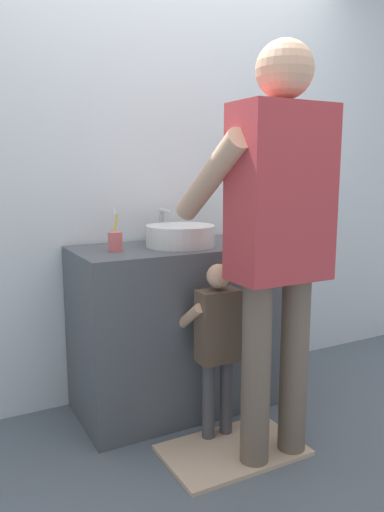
{
  "coord_description": "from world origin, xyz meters",
  "views": [
    {
      "loc": [
        -1.16,
        -2.02,
        1.29
      ],
      "look_at": [
        0.0,
        0.15,
        0.86
      ],
      "focal_mm": 34.81,
      "sensor_mm": 36.0,
      "label": 1
    }
  ],
  "objects": [
    {
      "name": "soap_bottle",
      "position": [
        0.38,
        0.31,
        0.96
      ],
      "size": [
        0.06,
        0.06,
        0.17
      ],
      "color": "gold",
      "rests_on": "vanity_cabinet"
    },
    {
      "name": "sink_basin",
      "position": [
        0.0,
        0.28,
        0.95
      ],
      "size": [
        0.36,
        0.36,
        0.11
      ],
      "color": "silver",
      "rests_on": "vanity_cabinet"
    },
    {
      "name": "child_toddler",
      "position": [
        0.0,
        -0.1,
        0.52
      ],
      "size": [
        0.27,
        0.27,
        0.86
      ],
      "color": "#47474C",
      "rests_on": "ground"
    },
    {
      "name": "ground_plane",
      "position": [
        0.0,
        0.0,
        0.0
      ],
      "size": [
        14.0,
        14.0,
        0.0
      ],
      "primitive_type": "plane",
      "color": "slate"
    },
    {
      "name": "vanity_cabinet",
      "position": [
        0.0,
        0.3,
        0.45
      ],
      "size": [
        1.1,
        0.54,
        0.89
      ],
      "primitive_type": "cube",
      "color": "#4C5156",
      "rests_on": "ground"
    },
    {
      "name": "faucet",
      "position": [
        0.0,
        0.5,
        0.98
      ],
      "size": [
        0.18,
        0.14,
        0.18
      ],
      "color": "#B7BABF",
      "rests_on": "vanity_cabinet"
    },
    {
      "name": "toothbrush_cup",
      "position": [
        -0.36,
        0.29,
        0.95
      ],
      "size": [
        0.07,
        0.07,
        0.21
      ],
      "color": "#D86666",
      "rests_on": "vanity_cabinet"
    },
    {
      "name": "bath_mat",
      "position": [
        0.0,
        -0.25,
        0.01
      ],
      "size": [
        0.64,
        0.4,
        0.02
      ],
      "primitive_type": "cube",
      "color": "#CCAD8E",
      "rests_on": "ground"
    },
    {
      "name": "back_wall",
      "position": [
        0.0,
        0.62,
        1.35
      ],
      "size": [
        4.4,
        0.08,
        2.7
      ],
      "color": "silver",
      "rests_on": "ground"
    },
    {
      "name": "adult_parent",
      "position": [
        0.14,
        -0.35,
        1.08
      ],
      "size": [
        0.56,
        0.58,
        1.8
      ],
      "color": "#6B5B4C",
      "rests_on": "ground"
    }
  ]
}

